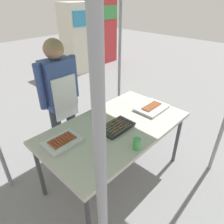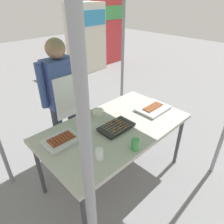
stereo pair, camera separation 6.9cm
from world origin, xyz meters
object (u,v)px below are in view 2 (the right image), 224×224
object	(u,v)px
vendor_woman	(62,95)
neighbor_stall_right	(108,32)
tray_grilled_sausages	(62,140)
tray_pork_links	(153,108)
drink_cup_by_wok	(100,154)
drink_cup_near_edge	(135,144)
neighbor_stall_left	(86,38)
condiment_bowl	(98,112)
tray_meat_skewers	(116,127)
stall_table	(115,130)

from	to	relation	value
vendor_woman	neighbor_stall_right	bearing A→B (deg)	-139.93
vendor_woman	tray_grilled_sausages	bearing A→B (deg)	55.98
tray_pork_links	drink_cup_by_wok	world-z (taller)	drink_cup_by_wok
drink_cup_near_edge	drink_cup_by_wok	distance (m)	0.33
drink_cup_by_wok	neighbor_stall_right	world-z (taller)	neighbor_stall_right
vendor_woman	drink_cup_near_edge	bearing A→B (deg)	92.47
neighbor_stall_left	condiment_bowl	bearing A→B (deg)	-125.82
tray_meat_skewers	tray_pork_links	bearing A→B (deg)	-2.91
tray_meat_skewers	neighbor_stall_left	distance (m)	4.18
tray_pork_links	neighbor_stall_left	bearing A→B (deg)	63.90
tray_grilled_sausages	tray_pork_links	distance (m)	1.14
drink_cup_by_wok	neighbor_stall_right	size ratio (longest dim) A/B	0.06
vendor_woman	tray_pork_links	bearing A→B (deg)	133.78
stall_table	drink_cup_by_wok	xyz separation A→B (m)	(-0.44, -0.26, 0.10)
stall_table	condiment_bowl	size ratio (longest dim) A/B	12.74
stall_table	tray_grilled_sausages	xyz separation A→B (m)	(-0.55, 0.16, 0.07)
stall_table	tray_meat_skewers	distance (m)	0.09
tray_grilled_sausages	neighbor_stall_right	distance (m)	5.15
drink_cup_near_edge	neighbor_stall_right	xyz separation A→B (m)	(3.41, 4.00, 0.12)
drink_cup_near_edge	neighbor_stall_right	size ratio (longest dim) A/B	0.06
drink_cup_near_edge	stall_table	bearing A→B (deg)	70.63
tray_grilled_sausages	neighbor_stall_left	bearing A→B (deg)	49.07
neighbor_stall_left	tray_meat_skewers	bearing A→B (deg)	-123.60
neighbor_stall_right	vendor_woman	bearing A→B (deg)	-139.93
drink_cup_near_edge	neighbor_stall_right	distance (m)	5.26
vendor_woman	neighbor_stall_left	distance (m)	3.68
stall_table	neighbor_stall_right	bearing A→B (deg)	47.86
stall_table	tray_pork_links	distance (m)	0.58
drink_cup_near_edge	neighbor_stall_left	distance (m)	4.52
condiment_bowl	tray_pork_links	bearing A→B (deg)	-35.27
condiment_bowl	neighbor_stall_left	xyz separation A→B (m)	(2.26, 3.13, 0.11)
condiment_bowl	drink_cup_by_wok	distance (m)	0.73
condiment_bowl	tray_grilled_sausages	bearing A→B (deg)	-166.02
neighbor_stall_right	tray_meat_skewers	bearing A→B (deg)	-132.03
tray_meat_skewers	condiment_bowl	bearing A→B (deg)	81.30
tray_meat_skewers	neighbor_stall_right	size ratio (longest dim) A/B	0.20
tray_grilled_sausages	tray_meat_skewers	distance (m)	0.56
stall_table	neighbor_stall_left	world-z (taller)	neighbor_stall_left
condiment_bowl	vendor_woman	distance (m)	0.48
condiment_bowl	drink_cup_near_edge	bearing A→B (deg)	-103.29
vendor_woman	neighbor_stall_left	bearing A→B (deg)	-132.16
drink_cup_near_edge	vendor_woman	size ratio (longest dim) A/B	0.07
vendor_woman	neighbor_stall_right	xyz separation A→B (m)	(3.45, 2.90, -0.00)
drink_cup_near_edge	vendor_woman	distance (m)	1.10
condiment_bowl	vendor_woman	world-z (taller)	vendor_woman
stall_table	neighbor_stall_left	xyz separation A→B (m)	(2.28, 3.43, 0.19)
tray_pork_links	vendor_woman	world-z (taller)	vendor_woman
drink_cup_by_wok	condiment_bowl	bearing A→B (deg)	50.14
tray_meat_skewers	tray_pork_links	world-z (taller)	tray_pork_links
neighbor_stall_right	tray_pork_links	bearing A→B (deg)	-126.26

